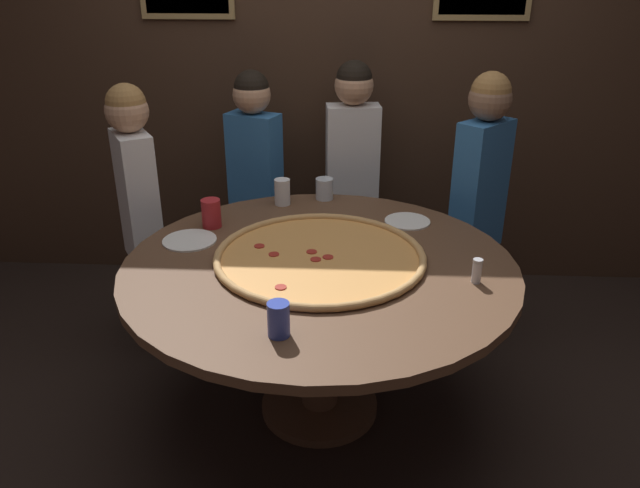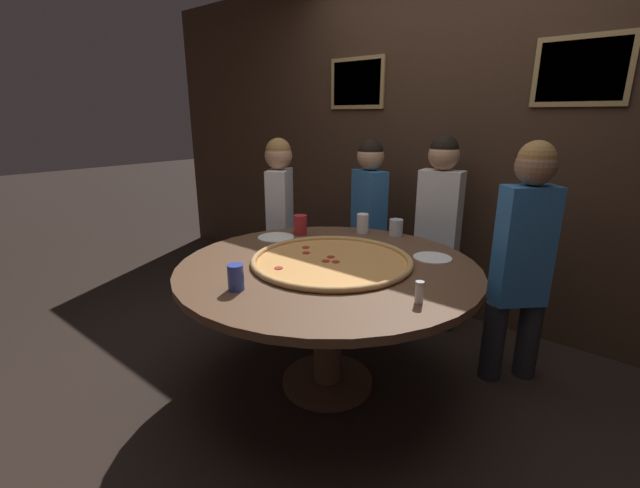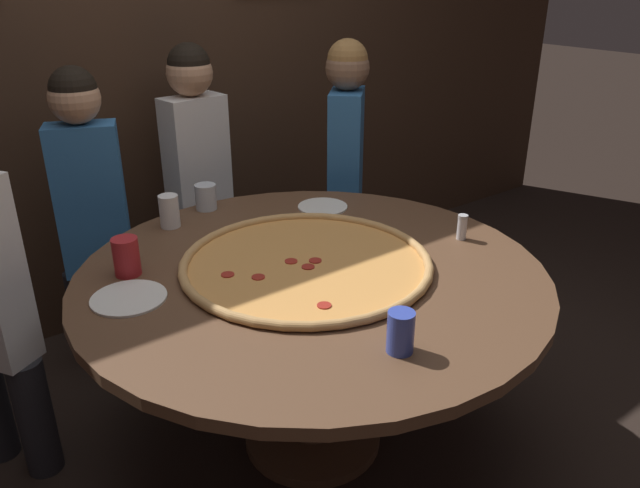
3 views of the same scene
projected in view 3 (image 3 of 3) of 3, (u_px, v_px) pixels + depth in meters
The scene contains 14 objects.
ground_plane at pixel (313, 439), 2.43m from camera, with size 24.00×24.00×0.00m, color black.
back_wall at pixel (133, 54), 2.91m from camera, with size 6.40×0.08×2.60m.
dining_table at pixel (312, 302), 2.18m from camera, with size 1.60×1.60×0.74m.
giant_pizza at pixel (306, 263), 2.14m from camera, with size 0.87×0.87×0.03m.
drink_cup_far_left at pixel (401, 332), 1.65m from camera, with size 0.07×0.07×0.12m, color #384CB7.
drink_cup_near_right at pixel (169, 211), 2.44m from camera, with size 0.08×0.08×0.13m, color white.
drink_cup_beside_pizza at pixel (206, 197), 2.63m from camera, with size 0.09×0.09×0.11m, color silver.
drink_cup_by_shaker at pixel (126, 257), 2.06m from camera, with size 0.09×0.09×0.13m, color #B22328.
white_plate_beside_cup at pixel (323, 207), 2.66m from camera, with size 0.21×0.21×0.01m, color white.
white_plate_left_side at pixel (129, 298), 1.94m from camera, with size 0.23×0.23×0.01m, color white.
condiment_shaker at pixel (462, 227), 2.34m from camera, with size 0.04×0.04×0.10m.
diner_side_left at pixel (92, 207), 2.62m from camera, with size 0.35×0.24×1.34m.
diner_far_left at pixel (346, 164), 3.08m from camera, with size 0.33×0.33×1.38m.
diner_far_right at pixel (198, 173), 2.96m from camera, with size 0.35×0.21×1.38m.
Camera 3 is at (-1.13, -1.53, 1.69)m, focal length 35.00 mm.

